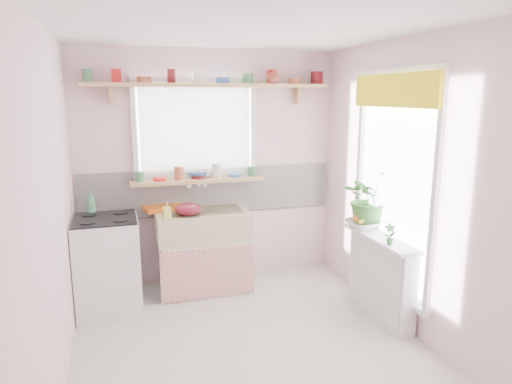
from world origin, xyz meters
name	(u,v)px	position (x,y,z in m)	size (l,w,h in m)	color
room	(292,164)	(0.66, 0.86, 1.37)	(3.20, 3.20, 3.20)	silver
sink_unit	(203,250)	(-0.15, 1.29, 0.43)	(0.95, 0.65, 1.11)	white
cooker	(108,265)	(-1.10, 1.05, 0.46)	(0.58, 0.58, 0.93)	white
radiator_ledge	(381,275)	(1.30, 0.20, 0.40)	(0.22, 0.95, 0.78)	white
windowsill	(198,180)	(-0.15, 1.48, 1.14)	(1.40, 0.22, 0.04)	tan
pine_shelf	(210,85)	(0.00, 1.47, 2.12)	(2.52, 0.24, 0.04)	tan
shelf_crockery	(208,78)	(-0.02, 1.47, 2.19)	(2.47, 0.11, 0.12)	#3F7F4C
sill_crockery	(196,173)	(-0.17, 1.48, 1.22)	(1.35, 0.11, 0.12)	#3F7F4C
dish_tray	(163,207)	(-0.53, 1.50, 0.87)	(0.40, 0.30, 0.04)	orange
colander	(188,209)	(-0.31, 1.18, 0.91)	(0.27, 0.27, 0.12)	maroon
jade_plant	(369,198)	(1.33, 0.53, 1.06)	(0.51, 0.44, 0.56)	#38712D
fruit_bowl	(362,224)	(1.25, 0.48, 0.81)	(0.32, 0.32, 0.08)	silver
herb_pot	(390,234)	(1.21, -0.03, 0.87)	(0.10, 0.07, 0.19)	#33712D
soap_bottle_sink	(167,210)	(-0.53, 1.10, 0.93)	(0.08, 0.08, 0.17)	#CECF5C
sill_cup	(206,173)	(-0.06, 1.54, 1.21)	(0.12, 0.12, 0.10)	white
sill_bowl	(198,174)	(-0.14, 1.54, 1.19)	(0.22, 0.22, 0.07)	#315FA0
shelf_vase	(273,76)	(0.65, 1.41, 2.22)	(0.14, 0.14, 0.15)	brown
cooker_bottle	(91,202)	(-1.22, 1.27, 1.03)	(0.08, 0.09, 0.22)	#458B5B
fruit	(363,218)	(1.25, 0.48, 0.88)	(0.20, 0.14, 0.10)	orange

